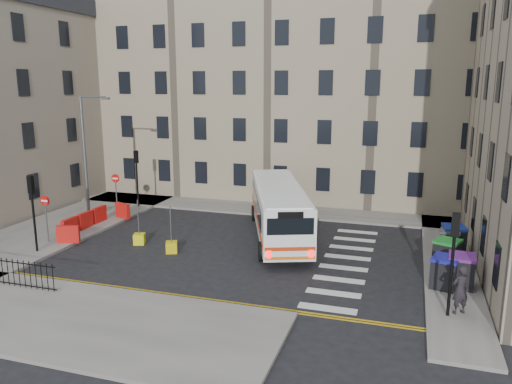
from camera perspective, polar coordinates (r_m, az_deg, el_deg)
The scene contains 22 objects.
ground at distance 27.24m, azimuth 1.87°, elevation -6.89°, with size 120.00×120.00×0.00m, color black.
pavement_north at distance 36.87m, azimuth -3.53°, elevation -1.65°, with size 36.00×3.20×0.15m, color slate.
pavement_east at distance 30.21m, azimuth 20.78°, elevation -5.61°, with size 2.40×26.00×0.15m, color slate.
pavement_west at distance 34.33m, azimuth -20.81°, elevation -3.50°, with size 6.00×22.00×0.15m, color slate.
pavement_sw at distance 22.13m, azimuth -24.01°, elevation -12.49°, with size 20.00×6.00×0.15m, color slate.
terrace_north at distance 42.61m, azimuth -1.59°, elevation 11.86°, with size 38.30×10.80×17.20m.
traffic_light_east at distance 20.31m, azimuth 21.63°, elevation -6.03°, with size 0.28×0.22×4.10m.
traffic_light_nw at distance 37.03m, azimuth -13.48°, elevation 2.51°, with size 0.28×0.22×4.10m.
traffic_light_sw at distance 28.72m, azimuth -24.19°, elevation -1.02°, with size 0.28×0.22×4.10m.
streetlamp at distance 33.66m, azimuth -18.98°, elevation 3.76°, with size 0.50×0.22×8.14m.
no_entry_north at distance 35.77m, azimuth -15.73°, elevation 0.76°, with size 0.60×0.08×3.00m.
no_entry_south at distance 30.31m, azimuth -22.91°, elevation -1.80°, with size 0.60×0.08×3.00m.
roadworks_barriers at distance 32.53m, azimuth -18.43°, elevation -3.13°, with size 1.66×6.26×1.00m.
bus at distance 29.35m, azimuth 2.62°, elevation -1.86°, with size 6.33×11.45×3.07m.
wheelie_bin_a at distance 23.69m, azimuth 20.78°, elevation -8.54°, with size 1.38×1.50×1.39m.
wheelie_bin_b at distance 24.04m, azimuth 22.39°, elevation -8.30°, with size 1.23×1.38×1.44m.
wheelie_bin_c at distance 26.18m, azimuth 20.98°, elevation -6.57°, with size 1.48×1.57×1.39m.
wheelie_bin_d at distance 28.31m, azimuth 21.26°, elevation -5.30°, with size 1.13×1.27×1.29m.
wheelie_bin_e at distance 28.63m, azimuth 21.64°, elevation -4.99°, with size 1.29×1.43×1.43m.
pedestrian at distance 21.22m, azimuth 22.31°, elevation -10.30°, with size 0.71×0.47×1.96m, color black.
bollard_yellow at distance 29.23m, azimuth -13.19°, elevation -5.25°, with size 0.60×0.60×0.60m, color #D9DC0C.
bollard_chevron at distance 27.47m, azimuth -9.62°, elevation -6.24°, with size 0.60×0.60×0.60m, color gold.
Camera 1 is at (6.85, -24.79, 8.96)m, focal length 35.00 mm.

